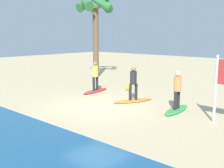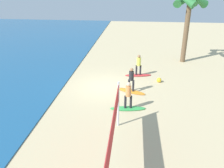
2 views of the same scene
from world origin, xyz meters
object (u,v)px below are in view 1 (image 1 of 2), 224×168
at_px(surfboard_red, 95,91).
at_px(surfer_red, 95,74).
at_px(beach_ball, 129,87).
at_px(surfer_orange, 133,81).
at_px(surfboard_green, 176,110).
at_px(surfer_green, 177,87).
at_px(surfboard_orange, 133,101).
at_px(palm_tree, 95,10).

relative_size(surfboard_red, surfer_red, 1.28).
xyz_separation_m(surfboard_red, surfer_red, (0.00, 0.00, 0.99)).
bearing_deg(beach_ball, surfer_orange, 132.86).
bearing_deg(surfboard_green, surfer_orange, -99.32).
relative_size(surfer_orange, surfboard_red, 0.78).
bearing_deg(surfer_green, beach_ball, -26.39).
bearing_deg(surfboard_orange, surfer_red, -75.76).
relative_size(surfboard_green, surfboard_red, 1.00).
height_order(surfer_orange, surfer_red, same).
distance_m(surfer_green, palm_tree, 11.37).
height_order(surfer_red, palm_tree, palm_tree).
xyz_separation_m(surfer_green, surfboard_red, (5.48, -0.57, -0.99)).
bearing_deg(surfer_orange, palm_tree, -32.80).
bearing_deg(surfboard_green, palm_tree, -123.30).
relative_size(surfboard_green, palm_tree, 0.34).
bearing_deg(surfer_orange, surfboard_red, -8.85).
bearing_deg(surfer_red, surfer_green, 174.04).
distance_m(surfer_green, surfboard_red, 5.60).
distance_m(surfer_red, beach_ball, 2.14).
bearing_deg(surfer_green, surfboard_red, -5.96).
bearing_deg(surfboard_red, surfboard_orange, 72.04).
relative_size(surfer_red, beach_ball, 4.61).
bearing_deg(beach_ball, surfer_red, 52.83).
relative_size(surfer_green, surfer_red, 1.00).
bearing_deg(surfboard_red, palm_tree, -144.48).
distance_m(surfboard_green, beach_ball, 4.80).
relative_size(surfboard_green, surfboard_orange, 1.00).
bearing_deg(beach_ball, surfboard_green, 153.61).
bearing_deg(surfboard_orange, beach_ball, -114.05).
xyz_separation_m(surfboard_orange, surfer_red, (3.07, -0.48, 0.99)).
distance_m(surfboard_green, surfboard_orange, 2.41).
relative_size(surfboard_orange, surfboard_red, 1.00).
height_order(surfboard_green, palm_tree, palm_tree).
xyz_separation_m(surfboard_orange, surfer_orange, (0.00, 0.00, 0.99)).
bearing_deg(surfer_red, surfboard_red, 0.00).
bearing_deg(palm_tree, surfer_red, 134.63).
bearing_deg(surfboard_red, surfer_green, 74.93).
bearing_deg(surfer_orange, surfer_green, 177.78).
bearing_deg(surfer_green, surfboard_green, -26.57).
bearing_deg(surfboard_orange, palm_tree, -99.71).
xyz_separation_m(surfer_green, beach_ball, (4.30, -2.13, -0.86)).
bearing_deg(surfer_red, surfboard_orange, 171.15).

